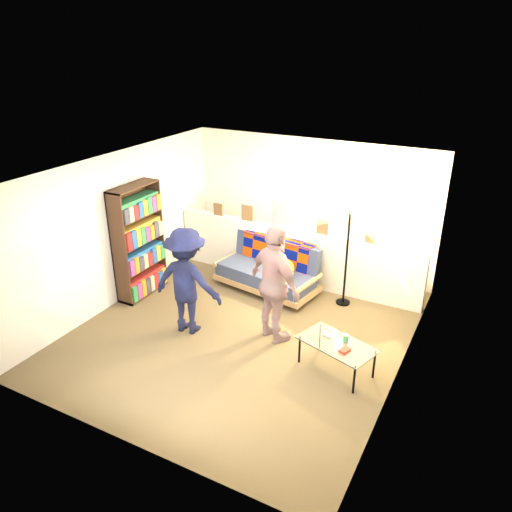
{
  "coord_description": "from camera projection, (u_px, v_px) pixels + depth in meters",
  "views": [
    {
      "loc": [
        3.09,
        -5.46,
        4.02
      ],
      "look_at": [
        0.0,
        0.4,
        1.05
      ],
      "focal_mm": 35.0,
      "sensor_mm": 36.0,
      "label": 1
    }
  ],
  "objects": [
    {
      "name": "futon_sofa",
      "position": [
        269.0,
        270.0,
        8.44
      ],
      "size": [
        1.86,
        1.09,
        0.75
      ],
      "color": "#A77E51",
      "rests_on": "ground"
    },
    {
      "name": "ledge_decor",
      "position": [
        282.0,
        217.0,
        8.42
      ],
      "size": [
        2.97,
        0.02,
        0.45
      ],
      "color": "brown",
      "rests_on": "half_wall_ledge"
    },
    {
      "name": "coffee_table",
      "position": [
        337.0,
        345.0,
        6.35
      ],
      "size": [
        1.09,
        0.81,
        0.5
      ],
      "color": "black",
      "rests_on": "ground"
    },
    {
      "name": "floor_lamp",
      "position": [
        349.0,
        235.0,
        7.66
      ],
      "size": [
        0.38,
        0.3,
        1.66
      ],
      "color": "black",
      "rests_on": "ground"
    },
    {
      "name": "bookshelf",
      "position": [
        139.0,
        245.0,
        8.1
      ],
      "size": [
        0.31,
        0.93,
        1.87
      ],
      "color": "#321C10",
      "rests_on": "ground"
    },
    {
      "name": "person_left",
      "position": [
        187.0,
        281.0,
        7.08
      ],
      "size": [
        1.08,
        0.69,
        1.59
      ],
      "primitive_type": "imported",
      "rotation": [
        0.0,
        0.0,
        3.24
      ],
      "color": "black",
      "rests_on": "ground"
    },
    {
      "name": "ground",
      "position": [
        243.0,
        331.0,
        7.37
      ],
      "size": [
        5.0,
        5.0,
        0.0
      ],
      "primitive_type": "plane",
      "color": "brown",
      "rests_on": "ground"
    },
    {
      "name": "room_shell",
      "position": [
        258.0,
        214.0,
        7.06
      ],
      "size": [
        4.6,
        5.05,
        2.45
      ],
      "color": "silver",
      "rests_on": "ground"
    },
    {
      "name": "person_right",
      "position": [
        275.0,
        285.0,
        6.83
      ],
      "size": [
        1.09,
        0.85,
        1.73
      ],
      "primitive_type": "imported",
      "rotation": [
        0.0,
        0.0,
        2.65
      ],
      "color": "#CF868C",
      "rests_on": "ground"
    },
    {
      "name": "half_wall_ledge",
      "position": [
        294.0,
        256.0,
        8.61
      ],
      "size": [
        4.45,
        0.15,
        1.0
      ],
      "primitive_type": "cube",
      "color": "silver",
      "rests_on": "ground"
    }
  ]
}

